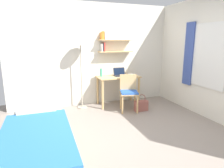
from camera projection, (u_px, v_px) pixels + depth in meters
The scene contains 11 objects.
ground_plane at pixel (127, 136), 3.47m from camera, with size 5.28×5.28×0.00m, color gray.
wall_back at pixel (96, 55), 5.05m from camera, with size 4.40×0.27×2.60m.
wall_right at pixel (219, 59), 3.89m from camera, with size 0.10×4.40×2.60m.
bed at pixel (37, 146), 2.69m from camera, with size 0.91×2.05×0.54m.
desk at pixel (118, 82), 5.06m from camera, with size 1.08×0.55×0.76m.
desk_chair at pixel (129, 91), 4.66m from camera, with size 0.52×0.51×0.86m.
standing_lamp at pixel (80, 44), 4.59m from camera, with size 0.39×0.39×1.79m.
laptop at pixel (120, 74), 5.08m from camera, with size 0.32×0.22×0.21m.
water_bottle at pixel (101, 73), 4.94m from camera, with size 0.06×0.06×0.21m, color #42A87F.
book_stack at pixel (131, 74), 5.19m from camera, with size 0.18×0.23×0.04m.
handbag at pixel (141, 105), 4.69m from camera, with size 0.32×0.13×0.41m.
Camera 1 is at (-1.32, -2.91, 1.66)m, focal length 31.16 mm.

